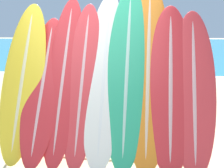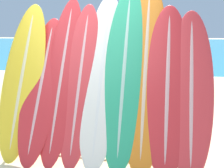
% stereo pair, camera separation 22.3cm
% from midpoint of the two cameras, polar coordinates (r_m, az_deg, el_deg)
% --- Properties ---
extents(ground_plane, '(160.00, 160.00, 0.00)m').
position_cam_midpoint_polar(ground_plane, '(3.67, -10.54, -16.79)').
color(ground_plane, beige).
extents(ocean_water, '(120.00, 60.00, 0.01)m').
position_cam_midpoint_polar(ocean_water, '(39.69, 6.40, 8.65)').
color(ocean_water, teal).
rests_on(ocean_water, ground_plane).
extents(surfboard_rack, '(2.63, 0.04, 0.87)m').
position_cam_midpoint_polar(surfboard_rack, '(3.59, -3.57, -9.01)').
color(surfboard_rack, '#28282D').
rests_on(surfboard_rack, ground_plane).
extents(surfboard_slot_0, '(0.60, 1.07, 2.15)m').
position_cam_midpoint_polar(surfboard_slot_0, '(3.90, -20.34, 1.09)').
color(surfboard_slot_0, yellow).
rests_on(surfboard_slot_0, ground_plane).
extents(surfboard_slot_1, '(0.54, 1.15, 1.94)m').
position_cam_midpoint_polar(surfboard_slot_1, '(3.75, -16.46, -0.67)').
color(surfboard_slot_1, red).
rests_on(surfboard_slot_1, ground_plane).
extents(surfboard_slot_2, '(0.50, 1.23, 2.24)m').
position_cam_midpoint_polar(surfboard_slot_2, '(3.69, -12.21, 1.70)').
color(surfboard_slot_2, red).
rests_on(surfboard_slot_2, ground_plane).
extents(surfboard_slot_3, '(0.49, 1.14, 2.14)m').
position_cam_midpoint_polar(surfboard_slot_3, '(3.59, -8.22, 0.78)').
color(surfboard_slot_3, red).
rests_on(surfboard_slot_3, ground_plane).
extents(surfboard_slot_4, '(0.57, 1.26, 2.28)m').
position_cam_midpoint_polar(surfboard_slot_4, '(3.55, -3.49, 1.86)').
color(surfboard_slot_4, silver).
rests_on(surfboard_slot_4, ground_plane).
extents(surfboard_slot_5, '(0.56, 1.27, 2.39)m').
position_cam_midpoint_polar(surfboard_slot_5, '(3.50, 1.48, 2.69)').
color(surfboard_slot_5, '#289E70').
rests_on(surfboard_slot_5, ground_plane).
extents(surfboard_slot_6, '(0.58, 1.28, 2.43)m').
position_cam_midpoint_polar(surfboard_slot_6, '(3.50, 6.06, 2.93)').
color(surfboard_slot_6, orange).
rests_on(surfboard_slot_6, ground_plane).
extents(surfboard_slot_7, '(0.58, 1.10, 2.10)m').
position_cam_midpoint_polar(surfboard_slot_7, '(3.43, 10.78, -0.13)').
color(surfboard_slot_7, red).
rests_on(surfboard_slot_7, ground_plane).
extents(surfboard_slot_8, '(0.55, 1.05, 2.02)m').
position_cam_midpoint_polar(surfboard_slot_8, '(3.45, 15.62, -0.95)').
color(surfboard_slot_8, red).
rests_on(surfboard_slot_8, ground_plane).
extents(person_near_water, '(0.20, 0.25, 1.51)m').
position_cam_midpoint_polar(person_near_water, '(9.29, -13.39, 5.40)').
color(person_near_water, '#A87A5B').
rests_on(person_near_water, ground_plane).
extents(person_mid_beach, '(0.30, 0.29, 1.75)m').
position_cam_midpoint_polar(person_mid_beach, '(7.90, -16.74, 5.20)').
color(person_mid_beach, tan).
rests_on(person_mid_beach, ground_plane).
extents(person_far_left, '(0.28, 0.22, 1.67)m').
position_cam_midpoint_polar(person_far_left, '(8.19, 11.19, 5.37)').
color(person_far_left, beige).
rests_on(person_far_left, ground_plane).
extents(person_far_right, '(0.21, 0.27, 1.59)m').
position_cam_midpoint_polar(person_far_right, '(8.37, 2.98, 5.37)').
color(person_far_right, beige).
rests_on(person_far_right, ground_plane).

